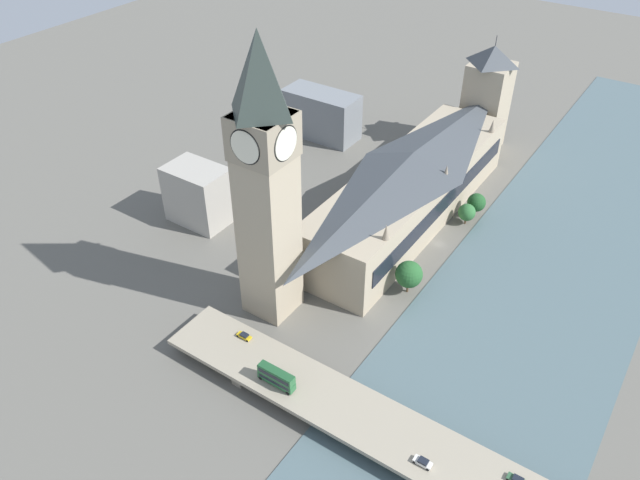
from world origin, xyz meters
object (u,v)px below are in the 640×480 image
at_px(car_northbound_lead, 423,462).
at_px(car_northbound_tail, 517,480).
at_px(double_decker_bus_mid, 276,377).
at_px(parliament_hall, 411,186).
at_px(clock_tower, 266,179).
at_px(car_northbound_mid, 244,336).
at_px(road_bridge, 436,458).
at_px(victoria_tower, 486,98).

height_order(car_northbound_lead, car_northbound_tail, car_northbound_lead).
bearing_deg(double_decker_bus_mid, parliament_hall, -83.76).
xyz_separation_m(clock_tower, car_northbound_mid, (-4.64, 18.63, -38.66)).
relative_size(parliament_hall, car_northbound_mid, 25.33).
height_order(road_bridge, car_northbound_tail, car_northbound_tail).
height_order(victoria_tower, double_decker_bus_mid, victoria_tower).
relative_size(parliament_hall, car_northbound_lead, 24.92).
bearing_deg(road_bridge, car_northbound_lead, 65.48).
distance_m(parliament_hall, clock_tower, 71.81).
xyz_separation_m(parliament_hall, double_decker_bus_mid, (-9.87, 90.32, -5.72)).
height_order(clock_tower, road_bridge, clock_tower).
xyz_separation_m(double_decker_bus_mid, car_northbound_mid, (17.13, -7.94, -2.10)).
xyz_separation_m(car_northbound_mid, car_northbound_tail, (-76.65, 0.33, -0.01)).
bearing_deg(parliament_hall, clock_tower, 79.43).
relative_size(victoria_tower, road_bridge, 0.31).
bearing_deg(clock_tower, car_northbound_mid, 103.98).
bearing_deg(car_northbound_mid, parliament_hall, -95.04).
distance_m(parliament_hall, car_northbound_lead, 103.69).
relative_size(parliament_hall, double_decker_bus_mid, 10.25).
relative_size(clock_tower, road_bridge, 0.55).
bearing_deg(clock_tower, victoria_tower, -95.25).
xyz_separation_m(victoria_tower, double_decker_bus_mid, (-9.93, 155.52, -14.22)).
xyz_separation_m(clock_tower, double_decker_bus_mid, (-21.77, 26.57, -36.56)).
distance_m(clock_tower, road_bridge, 79.01).
relative_size(victoria_tower, car_northbound_mid, 11.33).
distance_m(parliament_hall, car_northbound_tail, 108.25).
height_order(clock_tower, car_northbound_lead, clock_tower).
relative_size(parliament_hall, road_bridge, 0.70).
height_order(double_decker_bus_mid, car_northbound_lead, double_decker_bus_mid).
relative_size(double_decker_bus_mid, car_northbound_mid, 2.47).
height_order(parliament_hall, clock_tower, clock_tower).
bearing_deg(car_northbound_tail, clock_tower, -13.13).
distance_m(road_bridge, car_northbound_mid, 59.55).
bearing_deg(car_northbound_lead, car_northbound_tail, -158.29).
bearing_deg(victoria_tower, parliament_hall, 90.05).
bearing_deg(victoria_tower, car_northbound_lead, 108.01).
bearing_deg(road_bridge, car_northbound_mid, -4.10).
bearing_deg(car_northbound_mid, victoria_tower, -92.79).
bearing_deg(double_decker_bus_mid, road_bridge, -175.02).
bearing_deg(double_decker_bus_mid, car_northbound_tail, -172.72).
relative_size(victoria_tower, car_northbound_tail, 10.77).
distance_m(double_decker_bus_mid, car_northbound_tail, 60.04).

